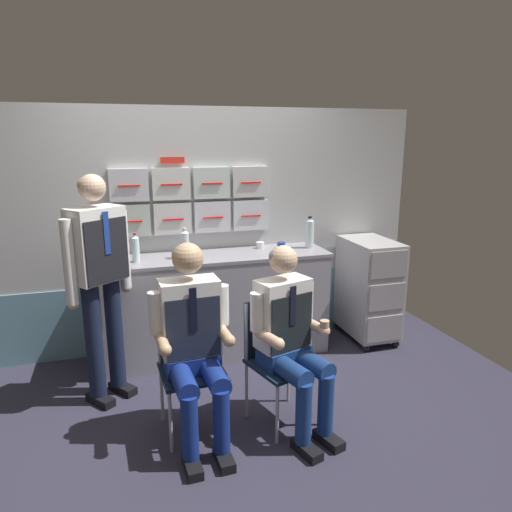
{
  "coord_description": "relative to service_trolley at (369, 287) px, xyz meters",
  "views": [
    {
      "loc": [
        -0.65,
        -2.77,
        1.89
      ],
      "look_at": [
        0.27,
        0.29,
        1.09
      ],
      "focal_mm": 33.14,
      "sensor_mm": 36.0,
      "label": 1
    }
  ],
  "objects": [
    {
      "name": "folding_chair_right",
      "position": [
        -1.27,
        -0.98,
        -0.01
      ],
      "size": [
        0.5,
        0.5,
        0.83
      ],
      "color": "#A8AAAF",
      "rests_on": "ground"
    },
    {
      "name": "service_trolley",
      "position": [
        0.0,
        0.0,
        0.0
      ],
      "size": [
        0.4,
        0.65,
        0.97
      ],
      "color": "black",
      "rests_on": "ground"
    },
    {
      "name": "coffee_cup_spare",
      "position": [
        -1.01,
        0.21,
        0.43
      ],
      "size": [
        0.07,
        0.07,
        0.06
      ],
      "color": "white",
      "rests_on": "galley_counter"
    },
    {
      "name": "water_bottle_short",
      "position": [
        -2.11,
        0.03,
        0.51
      ],
      "size": [
        0.06,
        0.06,
        0.24
      ],
      "color": "silver",
      "rests_on": "galley_counter"
    },
    {
      "name": "crew_member_left",
      "position": [
        -1.84,
        -1.07,
        0.18
      ],
      "size": [
        0.51,
        0.63,
        1.27
      ],
      "color": "black",
      "rests_on": "ground"
    },
    {
      "name": "water_bottle_tall",
      "position": [
        -1.72,
        0.04,
        0.52
      ],
      "size": [
        0.07,
        0.07,
        0.26
      ],
      "color": "silver",
      "rests_on": "galley_counter"
    },
    {
      "name": "paper_cup_tan",
      "position": [
        -0.83,
        0.16,
        0.43
      ],
      "size": [
        0.07,
        0.07,
        0.06
      ],
      "color": "navy",
      "rests_on": "galley_counter"
    },
    {
      "name": "crew_member_right",
      "position": [
        -1.23,
        -1.14,
        0.15
      ],
      "size": [
        0.51,
        0.65,
        1.23
      ],
      "color": "black",
      "rests_on": "ground"
    },
    {
      "name": "crew_member_standing",
      "position": [
        -2.39,
        -0.41,
        0.46
      ],
      "size": [
        0.43,
        0.4,
        1.65
      ],
      "color": "black",
      "rests_on": "ground"
    },
    {
      "name": "galley_bulkhead",
      "position": [
        -1.6,
        0.37,
        0.54
      ],
      "size": [
        4.2,
        0.14,
        2.15
      ],
      "color": "#B8BBBB",
      "rests_on": "ground"
    },
    {
      "name": "sparkling_bottle_green",
      "position": [
        -0.57,
        0.11,
        0.53
      ],
      "size": [
        0.07,
        0.07,
        0.29
      ],
      "color": "silver",
      "rests_on": "galley_counter"
    },
    {
      "name": "folding_chair_left",
      "position": [
        -1.85,
        -0.91,
        -0.01
      ],
      "size": [
        0.42,
        0.42,
        0.83
      ],
      "color": "#A8AAAF",
      "rests_on": "ground"
    },
    {
      "name": "ground",
      "position": [
        -1.6,
        -1.01,
        -0.54
      ],
      "size": [
        4.8,
        4.8,
        0.04
      ],
      "primitive_type": "cube",
      "color": "#2D2B3B"
    },
    {
      "name": "galley_counter",
      "position": [
        -1.46,
        0.08,
        -0.06
      ],
      "size": [
        1.99,
        0.53,
        0.91
      ],
      "color": "#9B98A1",
      "rests_on": "ground"
    }
  ]
}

